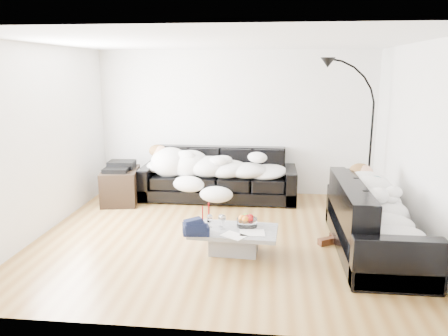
# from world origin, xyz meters

# --- Properties ---
(ground) EXTENTS (5.00, 5.00, 0.00)m
(ground) POSITION_xyz_m (0.00, 0.00, 0.00)
(ground) COLOR olive
(ground) RESTS_ON ground
(wall_back) EXTENTS (5.00, 0.02, 2.60)m
(wall_back) POSITION_xyz_m (0.00, 2.25, 1.30)
(wall_back) COLOR silver
(wall_back) RESTS_ON ground
(wall_left) EXTENTS (0.02, 4.50, 2.60)m
(wall_left) POSITION_xyz_m (-2.50, 0.00, 1.30)
(wall_left) COLOR silver
(wall_left) RESTS_ON ground
(wall_right) EXTENTS (0.02, 4.50, 2.60)m
(wall_right) POSITION_xyz_m (2.50, 0.00, 1.30)
(wall_right) COLOR silver
(wall_right) RESTS_ON ground
(ceiling) EXTENTS (5.00, 5.00, 0.00)m
(ceiling) POSITION_xyz_m (0.00, 0.00, 2.60)
(ceiling) COLOR white
(ceiling) RESTS_ON ground
(sofa_back) EXTENTS (2.71, 0.94, 0.89)m
(sofa_back) POSITION_xyz_m (-0.25, 1.77, 0.44)
(sofa_back) COLOR black
(sofa_back) RESTS_ON ground
(sofa_right) EXTENTS (0.94, 2.20, 0.89)m
(sofa_right) POSITION_xyz_m (1.98, -0.33, 0.45)
(sofa_right) COLOR black
(sofa_right) RESTS_ON ground
(sleeper_back) EXTENTS (2.29, 0.79, 0.46)m
(sleeper_back) POSITION_xyz_m (-0.25, 1.72, 0.65)
(sleeper_back) COLOR white
(sleeper_back) RESTS_ON sofa_back
(sleeper_right) EXTENTS (0.80, 1.89, 0.46)m
(sleeper_right) POSITION_xyz_m (1.98, -0.33, 0.65)
(sleeper_right) COLOR white
(sleeper_right) RESTS_ON sofa_right
(teal_cushion) EXTENTS (0.42, 0.38, 0.20)m
(teal_cushion) POSITION_xyz_m (1.92, 0.35, 0.72)
(teal_cushion) COLOR #0F696C
(teal_cushion) RESTS_ON sofa_right
(coffee_table) EXTENTS (1.11, 0.69, 0.31)m
(coffee_table) POSITION_xyz_m (0.21, -0.55, 0.16)
(coffee_table) COLOR #939699
(coffee_table) RESTS_ON ground
(fruit_bowl) EXTENTS (0.33, 0.33, 0.16)m
(fruit_bowl) POSITION_xyz_m (0.37, -0.42, 0.39)
(fruit_bowl) COLOR white
(fruit_bowl) RESTS_ON coffee_table
(wine_glass_a) EXTENTS (0.08, 0.08, 0.16)m
(wine_glass_a) POSITION_xyz_m (0.04, -0.47, 0.39)
(wine_glass_a) COLOR white
(wine_glass_a) RESTS_ON coffee_table
(wine_glass_b) EXTENTS (0.09, 0.09, 0.17)m
(wine_glass_b) POSITION_xyz_m (-0.10, -0.50, 0.40)
(wine_glass_b) COLOR white
(wine_glass_b) RESTS_ON coffee_table
(wine_glass_c) EXTENTS (0.10, 0.10, 0.19)m
(wine_glass_c) POSITION_xyz_m (0.08, -0.56, 0.41)
(wine_glass_c) COLOR white
(wine_glass_c) RESTS_ON coffee_table
(candle_left) EXTENTS (0.05, 0.05, 0.23)m
(candle_left) POSITION_xyz_m (-0.21, -0.37, 0.43)
(candle_left) COLOR maroon
(candle_left) RESTS_ON coffee_table
(candle_right) EXTENTS (0.06, 0.06, 0.26)m
(candle_right) POSITION_xyz_m (-0.13, -0.31, 0.44)
(candle_right) COLOR maroon
(candle_right) RESTS_ON coffee_table
(newspaper_a) EXTENTS (0.32, 0.26, 0.01)m
(newspaper_a) POSITION_xyz_m (0.45, -0.65, 0.32)
(newspaper_a) COLOR silver
(newspaper_a) RESTS_ON coffee_table
(newspaper_b) EXTENTS (0.35, 0.32, 0.01)m
(newspaper_b) POSITION_xyz_m (0.23, -0.77, 0.32)
(newspaper_b) COLOR silver
(newspaper_b) RESTS_ON coffee_table
(navy_jacket) EXTENTS (0.38, 0.34, 0.17)m
(navy_jacket) POSITION_xyz_m (-0.23, -0.78, 0.48)
(navy_jacket) COLOR black
(navy_jacket) RESTS_ON coffee_table
(shoes) EXTENTS (0.52, 0.44, 0.10)m
(shoes) POSITION_xyz_m (1.50, -0.08, 0.05)
(shoes) COLOR #472311
(shoes) RESTS_ON ground
(av_cabinet) EXTENTS (0.72, 0.93, 0.58)m
(av_cabinet) POSITION_xyz_m (-1.91, 1.40, 0.29)
(av_cabinet) COLOR black
(av_cabinet) RESTS_ON ground
(stereo) EXTENTS (0.46, 0.37, 0.13)m
(stereo) POSITION_xyz_m (-1.91, 1.40, 0.64)
(stereo) COLOR black
(stereo) RESTS_ON av_cabinet
(floor_lamp) EXTENTS (0.84, 0.61, 2.15)m
(floor_lamp) POSITION_xyz_m (2.24, 1.41, 1.07)
(floor_lamp) COLOR black
(floor_lamp) RESTS_ON ground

